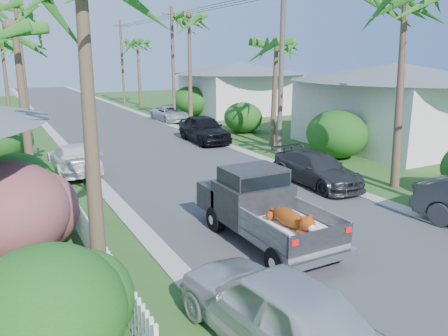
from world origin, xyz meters
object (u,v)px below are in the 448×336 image
palm_l_c (15,5)px  palm_l_d (1,40)px  parked_car_rd (170,114)px  house_right_near (393,108)px  parked_car_lf (74,159)px  parked_car_rf (204,129)px  palm_r_b (276,42)px  utility_pole_c (173,64)px  palm_r_c (189,16)px  utility_pole_d (122,62)px  palm_l_b (15,28)px  utility_pole_b (281,68)px  parked_car_rm (317,169)px  palm_r_d (137,41)px  parked_car_ln (274,308)px  house_right_far (239,90)px  pickup_truck (258,205)px

palm_l_c → palm_l_d: 12.10m
parked_car_rd → house_right_near: (8.00, -15.51, 1.62)m
parked_car_lf → parked_car_rf: bearing=-155.6°
palm_r_b → house_right_near: 7.99m
parked_car_lf → utility_pole_c: bearing=-127.6°
palm_r_c → utility_pole_d: bearing=92.0°
parked_car_lf → palm_l_b: palm_l_b is taller
parked_car_lf → utility_pole_c: 17.71m
house_right_near → utility_pole_d: 31.96m
palm_l_d → parked_car_rf: bearing=-57.5°
utility_pole_b → parked_car_rm: bearing=-109.7°
parked_car_rd → parked_car_rm: bearing=-95.9°
parked_car_lf → palm_r_d: 28.79m
parked_car_rm → house_right_near: (9.35, 4.43, 1.56)m
palm_r_c → house_right_near: size_ratio=1.04×
parked_car_ln → house_right_far: bearing=-125.5°
house_right_far → palm_l_c: bearing=-157.2°
palm_l_c → parked_car_rd: bearing=26.6°
utility_pole_d → palm_r_b: bearing=-88.0°
palm_r_b → utility_pole_d: utility_pole_d is taller
utility_pole_c → palm_l_d: bearing=153.6°
parked_car_ln → palm_l_d: size_ratio=0.59×
palm_r_d → parked_car_rm: bearing=-95.0°
palm_r_b → utility_pole_b: size_ratio=0.80×
palm_r_c → palm_l_c: bearing=-161.8°
parked_car_lf → palm_l_b: 6.23m
house_right_near → utility_pole_b: 7.84m
palm_r_c → utility_pole_c: (-0.60, 2.00, -3.51)m
pickup_truck → parked_car_rd: 24.29m
parked_car_rd → palm_l_d: palm_l_d is taller
parked_car_rd → parked_car_ln: (-8.84, -27.73, 0.17)m
palm_r_b → utility_pole_c: size_ratio=0.80×
parked_car_rm → parked_car_ln: 10.81m
parked_car_rf → palm_l_b: 13.21m
utility_pole_d → palm_l_c: bearing=-118.9°
palm_l_b → utility_pole_b: utility_pole_b is taller
parked_car_rd → palm_l_d: (-11.50, 6.49, 5.85)m
parked_car_ln → palm_r_b: (10.44, 15.22, 5.18)m
parked_car_rf → palm_l_b: palm_l_b is taller
parked_car_lf → palm_r_c: 17.76m
palm_l_b → house_right_far: size_ratio=0.82×
palm_l_d → palm_r_b: palm_l_d is taller
parked_car_lf → house_right_far: 23.85m
parked_car_rf → utility_pole_d: (2.00, 24.85, 3.78)m
palm_l_c → utility_pole_c: palm_l_c is taller
house_right_near → parked_car_ln: bearing=-144.0°
palm_l_b → palm_r_b: (13.40, 3.00, -0.20)m
parked_car_ln → house_right_far: (16.84, 30.22, 1.35)m
utility_pole_c → parked_car_ln: bearing=-108.5°
parked_car_rd → utility_pole_c: size_ratio=0.48×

